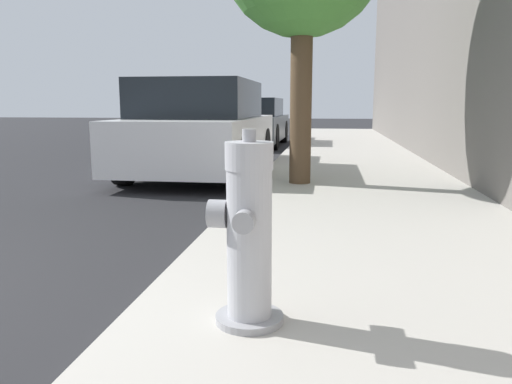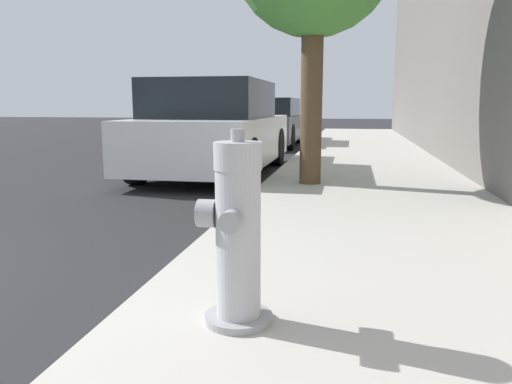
{
  "view_description": "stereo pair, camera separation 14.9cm",
  "coord_description": "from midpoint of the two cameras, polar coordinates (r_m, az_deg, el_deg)",
  "views": [
    {
      "loc": [
        3.13,
        -1.9,
        1.15
      ],
      "look_at": [
        2.62,
        1.52,
        0.54
      ],
      "focal_mm": 35.0,
      "sensor_mm": 36.0,
      "label": 1
    },
    {
      "loc": [
        3.28,
        -1.88,
        1.15
      ],
      "look_at": [
        2.62,
        1.52,
        0.54
      ],
      "focal_mm": 35.0,
      "sensor_mm": 36.0,
      "label": 2
    }
  ],
  "objects": [
    {
      "name": "fire_hydrant",
      "position": [
        2.33,
        -0.34,
        -5.03
      ],
      "size": [
        0.35,
        0.35,
        0.92
      ],
      "color": "#97979C",
      "rests_on": "sidewalk_slab"
    },
    {
      "name": "parked_car_mid",
      "position": [
        14.13,
        1.44,
        7.94
      ],
      "size": [
        1.88,
        4.22,
        1.32
      ],
      "color": "#4C5156",
      "rests_on": "ground_plane"
    },
    {
      "name": "parked_car_near",
      "position": [
        8.35,
        -4.21,
        7.13
      ],
      "size": [
        1.87,
        4.31,
        1.53
      ],
      "color": "silver",
      "rests_on": "ground_plane"
    }
  ]
}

